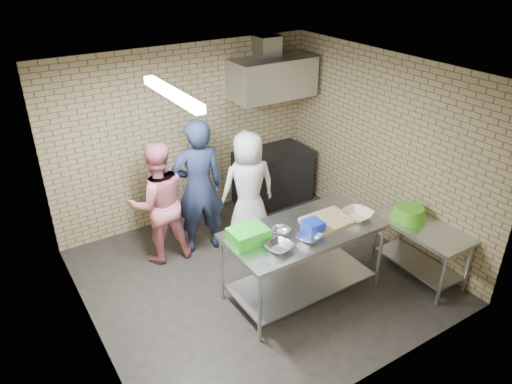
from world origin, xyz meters
The scene contains 26 objects.
floor centered at (0.00, 0.00, 0.00)m, with size 4.20×4.20×0.00m, color black.
ceiling centered at (0.00, 0.00, 2.70)m, with size 4.20×4.20×0.00m, color black.
back_wall centered at (0.00, 2.00, 1.35)m, with size 4.20×0.06×2.70m, color tan.
front_wall centered at (0.00, -2.00, 1.35)m, with size 4.20×0.06×2.70m, color tan.
left_wall centered at (-2.10, 0.00, 1.35)m, with size 0.06×4.00×2.70m, color tan.
right_wall centered at (2.10, 0.00, 1.35)m, with size 0.06×4.00×2.70m, color tan.
prep_table centered at (0.29, -0.56, 0.47)m, with size 1.89×0.94×0.94m, color #ABAFB2.
side_counter centered at (1.80, -1.10, 0.38)m, with size 0.60×1.20×0.75m, color silver.
stove centered at (1.35, 1.65, 0.45)m, with size 1.20×0.70×0.90m, color black.
range_hood centered at (1.35, 1.70, 2.10)m, with size 1.30×0.60×0.60m, color silver.
hood_duct centered at (1.35, 1.85, 2.55)m, with size 0.35×0.30×0.30m, color #A5A8AD.
wall_shelf centered at (1.65, 1.89, 1.92)m, with size 0.80×0.20×0.04m, color #3F2B19.
fluorescent_fixture centered at (-1.00, 0.00, 2.64)m, with size 0.10×1.25×0.08m, color white.
green_crate centered at (-0.41, -0.44, 1.03)m, with size 0.42×0.31×0.17m, color green.
blue_tub centered at (0.34, -0.66, 1.01)m, with size 0.21×0.21×0.14m, color #1730B0.
cutting_board centered at (0.64, -0.58, 0.96)m, with size 0.58×0.44×0.03m, color tan.
mixing_bowl_a centered at (-0.21, -0.76, 0.98)m, with size 0.29×0.29×0.07m, color #BBBDC2.
mixing_bowl_b centered at (-0.01, -0.51, 0.98)m, with size 0.23×0.23×0.07m, color silver.
mixing_bowl_c centered at (0.19, -0.78, 0.98)m, with size 0.27×0.27×0.07m, color silver.
ceramic_bowl centered at (0.99, -0.71, 0.99)m, with size 0.36×0.36×0.09m, color beige.
green_basin centered at (1.78, -0.85, 0.83)m, with size 0.46×0.46×0.17m, color #59C626, non-canonical shape.
bottle_red centered at (1.40, 1.89, 2.03)m, with size 0.07×0.07×0.18m, color #B22619.
bottle_green centered at (1.80, 1.89, 2.02)m, with size 0.06×0.06×0.15m, color green.
man_navy centered at (-0.31, 1.01, 0.98)m, with size 0.71×0.47×1.95m, color #141B33.
woman_pink centered at (-0.87, 1.10, 0.86)m, with size 0.84×0.65×1.72m, color #C06670.
woman_white centered at (0.42, 0.92, 0.83)m, with size 0.81×0.53×1.66m, color white.
Camera 1 is at (-2.78, -4.34, 3.98)m, focal length 33.82 mm.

